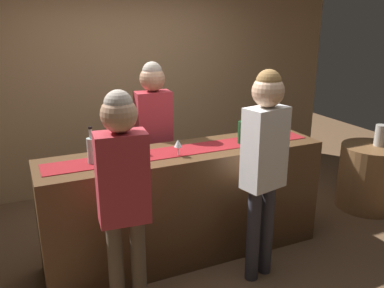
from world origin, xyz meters
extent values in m
plane|color=brown|center=(0.00, 0.00, 0.00)|extent=(10.00, 10.00, 0.00)
cube|color=tan|center=(0.00, 1.90, 1.45)|extent=(6.00, 0.12, 2.90)
cube|color=#543821|center=(0.00, 0.00, 0.51)|extent=(2.52, 0.60, 1.02)
cube|color=maroon|center=(0.00, 0.00, 1.02)|extent=(2.39, 0.28, 0.01)
cylinder|color=#194723|center=(0.54, -0.03, 1.12)|extent=(0.07, 0.07, 0.21)
cylinder|color=#194723|center=(0.54, -0.03, 1.27)|extent=(0.03, 0.03, 0.08)
cylinder|color=black|center=(0.54, -0.03, 1.31)|extent=(0.03, 0.03, 0.02)
cylinder|color=#B2C6C1|center=(-0.80, 0.00, 1.12)|extent=(0.07, 0.07, 0.21)
cylinder|color=#B2C6C1|center=(-0.80, 0.00, 1.27)|extent=(0.03, 0.03, 0.08)
cylinder|color=black|center=(-0.80, 0.00, 1.31)|extent=(0.03, 0.03, 0.02)
cylinder|color=silver|center=(0.81, 0.01, 1.02)|extent=(0.06, 0.06, 0.00)
cylinder|color=silver|center=(0.81, 0.01, 1.06)|extent=(0.01, 0.01, 0.08)
cone|color=silver|center=(0.81, 0.01, 1.13)|extent=(0.07, 0.07, 0.06)
cylinder|color=silver|center=(-0.39, 0.05, 1.02)|extent=(0.06, 0.06, 0.00)
cylinder|color=silver|center=(-0.39, 0.05, 1.06)|extent=(0.01, 0.01, 0.08)
cone|color=silver|center=(-0.39, 0.05, 1.13)|extent=(0.07, 0.07, 0.06)
cylinder|color=silver|center=(-0.11, -0.11, 1.02)|extent=(0.06, 0.06, 0.00)
cylinder|color=silver|center=(-0.11, -0.11, 1.06)|extent=(0.01, 0.01, 0.08)
cone|color=silver|center=(-0.11, -0.11, 1.13)|extent=(0.07, 0.07, 0.06)
cylinder|color=#26262B|center=(-0.01, 0.57, 0.40)|extent=(0.11, 0.11, 0.81)
cylinder|color=#26262B|center=(-0.17, 0.59, 0.40)|extent=(0.11, 0.11, 0.81)
cube|color=#B7333D|center=(-0.09, 0.58, 1.13)|extent=(0.35, 0.22, 0.64)
sphere|color=tan|center=(-0.09, 0.58, 1.57)|extent=(0.24, 0.24, 0.24)
sphere|color=#AD9E8E|center=(-0.09, 0.58, 1.63)|extent=(0.19, 0.19, 0.19)
cylinder|color=#33333D|center=(0.35, -0.58, 0.41)|extent=(0.11, 0.11, 0.82)
cylinder|color=#33333D|center=(0.51, -0.55, 0.41)|extent=(0.11, 0.11, 0.82)
cube|color=white|center=(0.43, -0.56, 1.15)|extent=(0.37, 0.27, 0.65)
sphere|color=#DBAD89|center=(0.43, -0.56, 1.60)|extent=(0.25, 0.25, 0.25)
sphere|color=olive|center=(0.43, -0.56, 1.67)|extent=(0.19, 0.19, 0.19)
cylinder|color=brown|center=(-0.80, -0.59, 0.40)|extent=(0.11, 0.11, 0.79)
cylinder|color=brown|center=(-0.64, -0.61, 0.40)|extent=(0.11, 0.11, 0.79)
cube|color=#B7333D|center=(-0.72, -0.60, 1.11)|extent=(0.36, 0.23, 0.63)
sphere|color=tan|center=(-0.72, -0.60, 1.54)|extent=(0.24, 0.24, 0.24)
sphere|color=#AD9E8E|center=(-0.72, -0.60, 1.61)|extent=(0.19, 0.19, 0.19)
cylinder|color=brown|center=(2.31, 0.03, 0.37)|extent=(0.68, 0.68, 0.74)
cylinder|color=#B7B2A8|center=(2.39, 0.02, 0.86)|extent=(0.13, 0.13, 0.24)
camera|label=1|loc=(-1.32, -3.05, 2.13)|focal=37.75mm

